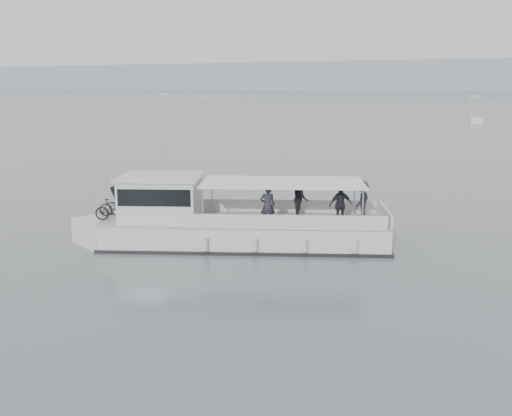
% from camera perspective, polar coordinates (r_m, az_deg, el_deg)
% --- Properties ---
extents(ground, '(1400.00, 1400.00, 0.00)m').
position_cam_1_polar(ground, '(23.09, -10.55, -4.25)').
color(ground, '#525B61').
rests_on(ground, ground).
extents(tour_boat, '(12.70, 7.35, 5.48)m').
position_cam_1_polar(tour_boat, '(23.46, -3.89, -1.53)').
color(tour_boat, silver).
rests_on(tour_boat, ground).
extents(moored_fleet, '(306.16, 365.38, 10.50)m').
position_cam_1_polar(moored_fleet, '(220.90, 7.91, 10.58)').
color(moored_fleet, silver).
rests_on(moored_fleet, ground).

